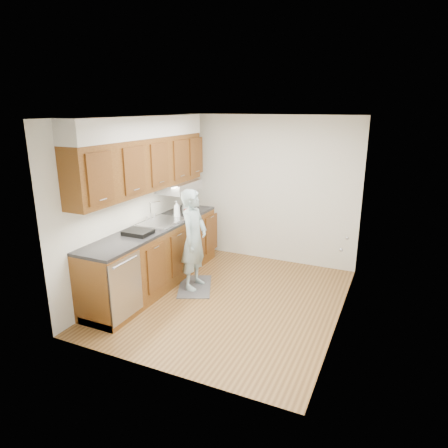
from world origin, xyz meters
name	(u,v)px	position (x,y,z in m)	size (l,w,h in m)	color
floor	(229,299)	(0.00, 0.00, 0.00)	(3.50, 3.50, 0.00)	olive
ceiling	(230,117)	(0.00, 0.00, 2.50)	(3.50, 3.50, 0.00)	white
wall_left	(136,203)	(-1.50, 0.00, 1.25)	(0.02, 3.50, 2.50)	silver
wall_right	(346,228)	(1.50, 0.00, 1.25)	(0.02, 3.50, 2.50)	silver
wall_back	(270,190)	(0.00, 1.75, 1.25)	(3.00, 0.02, 2.50)	silver
counter	(156,254)	(-1.20, 0.00, 0.49)	(0.64, 2.80, 1.30)	brown
upper_cabinets	(145,156)	(-1.33, 0.05, 1.95)	(0.47, 2.80, 1.21)	brown
closet_door	(347,238)	(1.49, 0.30, 1.02)	(0.02, 1.22, 2.05)	white
floor_mat	(195,286)	(-0.63, 0.16, 0.01)	(0.47, 0.80, 0.02)	#5C5C5E
person	(194,233)	(-0.63, 0.16, 0.86)	(0.60, 0.40, 1.69)	#99B5BB
soap_bottle_a	(177,209)	(-1.14, 0.54, 1.07)	(0.10, 0.10, 0.27)	white
soap_bottle_b	(186,207)	(-1.11, 0.79, 1.05)	(0.10, 0.10, 0.22)	white
soda_can	(186,213)	(-1.03, 0.64, 1.00)	(0.07, 0.07, 0.12)	maroon
steel_can	(189,213)	(-0.98, 0.65, 1.00)	(0.07, 0.07, 0.12)	#A5A5AA
dish_rack	(138,232)	(-1.17, -0.43, 0.97)	(0.36, 0.30, 0.06)	black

